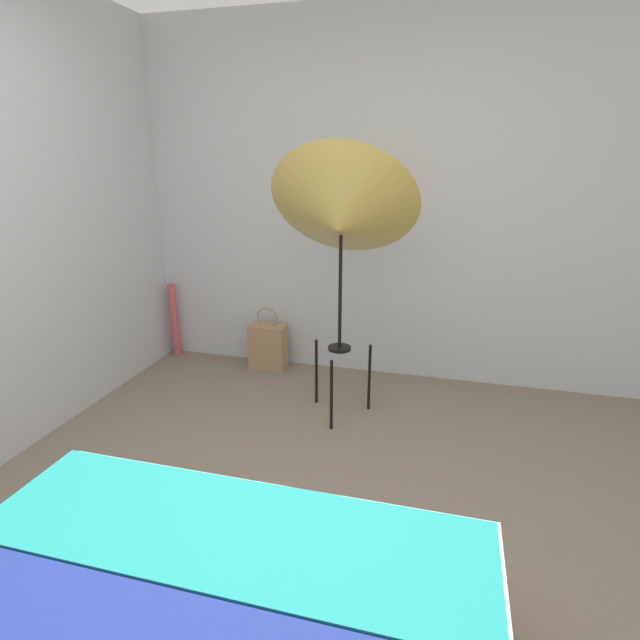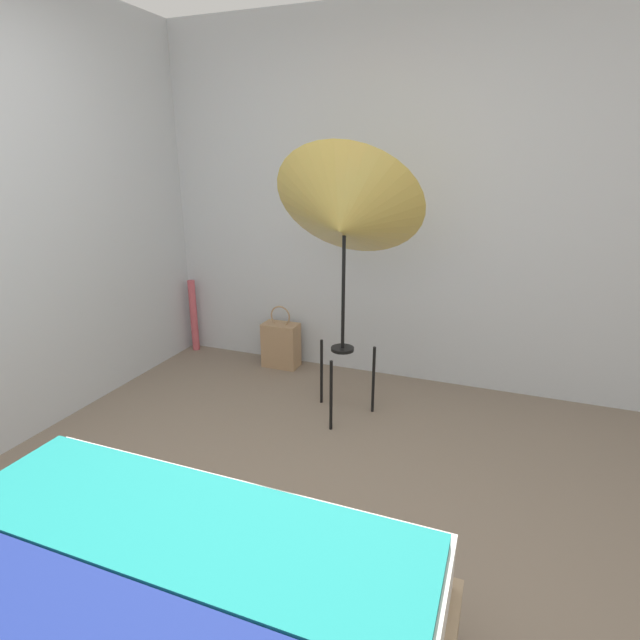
% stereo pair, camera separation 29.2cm
% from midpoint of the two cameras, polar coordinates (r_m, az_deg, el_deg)
% --- Properties ---
extents(ground_plane, '(14.00, 14.00, 0.00)m').
position_cam_midpoint_polar(ground_plane, '(2.21, -6.66, -28.94)').
color(ground_plane, '#756656').
extents(wall_back, '(8.00, 0.05, 2.60)m').
position_cam_midpoint_polar(wall_back, '(3.69, 9.50, 12.97)').
color(wall_back, '#B7BCC1').
rests_on(wall_back, ground_plane).
extents(wall_side_left, '(0.05, 8.00, 2.60)m').
position_cam_midpoint_polar(wall_side_left, '(3.40, -26.26, 10.96)').
color(wall_side_left, '#B7BCC1').
rests_on(wall_side_left, ground_plane).
extents(photo_umbrella, '(0.90, 0.77, 1.71)m').
position_cam_midpoint_polar(photo_umbrella, '(2.97, 5.68, 11.58)').
color(photo_umbrella, black).
rests_on(photo_umbrella, ground_plane).
extents(tote_bag, '(0.28, 0.16, 0.51)m').
position_cam_midpoint_polar(tote_bag, '(4.00, -2.40, -2.85)').
color(tote_bag, '#9E7A56').
rests_on(tote_bag, ground_plane).
extents(paper_roll, '(0.06, 0.06, 0.62)m').
position_cam_midpoint_polar(paper_roll, '(4.41, -12.42, 0.46)').
color(paper_roll, '#BC4C56').
rests_on(paper_roll, ground_plane).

